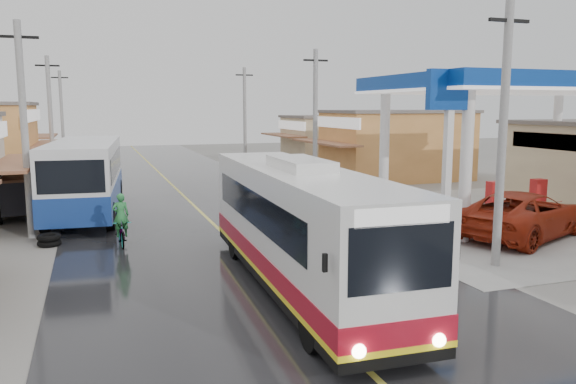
% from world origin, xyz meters
% --- Properties ---
extents(ground, '(120.00, 120.00, 0.00)m').
position_xyz_m(ground, '(0.00, 0.00, 0.00)').
color(ground, slate).
rests_on(ground, ground).
extents(road, '(12.00, 90.00, 0.02)m').
position_xyz_m(road, '(0.00, 15.00, 0.01)').
color(road, black).
rests_on(road, ground).
extents(centre_line, '(0.15, 90.00, 0.01)m').
position_xyz_m(centre_line, '(0.00, 15.00, 0.02)').
color(centre_line, '#D8CC4C').
rests_on(centre_line, road).
extents(shopfronts_right, '(11.00, 44.00, 4.80)m').
position_xyz_m(shopfronts_right, '(15.00, 12.00, 0.00)').
color(shopfronts_right, '#BDB7A5').
rests_on(shopfronts_right, ground).
extents(utility_poles_left, '(1.60, 50.00, 8.00)m').
position_xyz_m(utility_poles_left, '(-7.00, 16.00, 0.00)').
color(utility_poles_left, gray).
rests_on(utility_poles_left, ground).
extents(utility_poles_right, '(1.60, 36.00, 8.00)m').
position_xyz_m(utility_poles_right, '(7.00, 15.00, 0.00)').
color(utility_poles_right, gray).
rests_on(utility_poles_right, ground).
extents(coach_bus, '(2.93, 11.42, 3.54)m').
position_xyz_m(coach_bus, '(0.51, 0.08, 1.71)').
color(coach_bus, silver).
rests_on(coach_bus, road).
extents(second_bus, '(3.61, 10.32, 3.36)m').
position_xyz_m(second_bus, '(-5.02, 12.99, 1.81)').
color(second_bus, silver).
rests_on(second_bus, road).
extents(jeepney, '(6.99, 5.20, 1.77)m').
position_xyz_m(jeepney, '(10.60, 2.90, 0.88)').
color(jeepney, '#9F260F').
rests_on(jeepney, ground).
extents(cyclist, '(0.69, 1.80, 1.92)m').
position_xyz_m(cyclist, '(-3.84, 6.55, 0.63)').
color(cyclist, black).
rests_on(cyclist, ground).
extents(tricycle_near, '(2.02, 2.49, 1.87)m').
position_xyz_m(tricycle_near, '(-7.93, 13.01, 1.07)').
color(tricycle_near, '#26262D').
rests_on(tricycle_near, ground).
extents(tricycle_far, '(2.37, 2.66, 1.87)m').
position_xyz_m(tricycle_far, '(-7.93, 16.43, 1.07)').
color(tricycle_far, '#26262D').
rests_on(tricycle_far, ground).
extents(tyre_stack, '(0.83, 0.83, 0.43)m').
position_xyz_m(tyre_stack, '(-6.28, 7.38, 0.21)').
color(tyre_stack, black).
rests_on(tyre_stack, ground).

